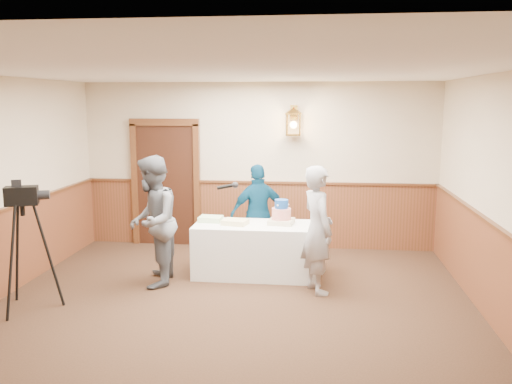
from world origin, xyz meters
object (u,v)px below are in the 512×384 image
at_px(tv_camera_rig, 26,255).
at_px(tiered_cake, 281,214).
at_px(assistant_p, 259,214).
at_px(interviewer, 152,221).
at_px(baker, 318,230).
at_px(sheet_cake_yellow, 235,222).
at_px(display_table, 258,250).
at_px(sheet_cake_green, 211,219).

bearing_deg(tv_camera_rig, tiered_cake, 7.80).
bearing_deg(assistant_p, interviewer, 18.87).
relative_size(baker, tv_camera_rig, 1.12).
bearing_deg(assistant_p, sheet_cake_yellow, 45.09).
bearing_deg(assistant_p, display_table, 70.93).
relative_size(display_table, interviewer, 1.02).
bearing_deg(baker, tv_camera_rig, 82.20).
bearing_deg(sheet_cake_yellow, sheet_cake_green, 158.54).
bearing_deg(display_table, interviewer, -157.01).
bearing_deg(display_table, assistant_p, 94.81).
distance_m(interviewer, assistant_p, 1.78).
height_order(sheet_cake_yellow, interviewer, interviewer).
bearing_deg(tv_camera_rig, interviewer, 17.58).
height_order(tiered_cake, sheet_cake_yellow, tiered_cake).
bearing_deg(baker, tiered_cake, 13.84).
relative_size(tiered_cake, tv_camera_rig, 0.26).
distance_m(sheet_cake_yellow, baker, 1.29).
bearing_deg(interviewer, assistant_p, 125.57).
bearing_deg(tiered_cake, assistant_p, 124.47).
bearing_deg(display_table, tv_camera_rig, -148.53).
bearing_deg(baker, assistant_p, 12.38).
height_order(tiered_cake, baker, baker).
relative_size(sheet_cake_green, tv_camera_rig, 0.22).
bearing_deg(tiered_cake, sheet_cake_yellow, -169.68).
xyz_separation_m(tiered_cake, tv_camera_rig, (-2.94, -1.66, -0.21)).
xyz_separation_m(display_table, tv_camera_rig, (-2.61, -1.60, 0.30)).
distance_m(sheet_cake_yellow, interviewer, 1.17).
bearing_deg(tv_camera_rig, baker, -5.60).
distance_m(sheet_cake_yellow, tv_camera_rig, 2.77).
relative_size(tiered_cake, baker, 0.23).
distance_m(interviewer, tv_camera_rig, 1.62).
xyz_separation_m(display_table, sheet_cake_yellow, (-0.32, -0.05, 0.41)).
bearing_deg(sheet_cake_yellow, display_table, 9.31).
height_order(tiered_cake, sheet_cake_green, tiered_cake).
bearing_deg(tv_camera_rig, sheet_cake_yellow, 12.30).
relative_size(sheet_cake_green, interviewer, 0.18).
xyz_separation_m(display_table, tiered_cake, (0.33, 0.07, 0.51)).
bearing_deg(assistant_p, baker, 102.39).
bearing_deg(tiered_cake, sheet_cake_green, 178.19).
relative_size(sheet_cake_green, baker, 0.19).
xyz_separation_m(sheet_cake_yellow, baker, (1.17, -0.55, 0.05)).
height_order(interviewer, assistant_p, interviewer).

